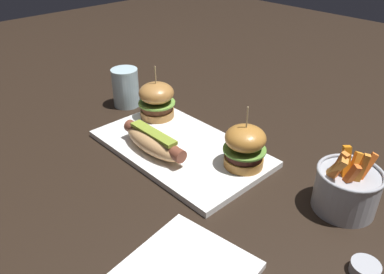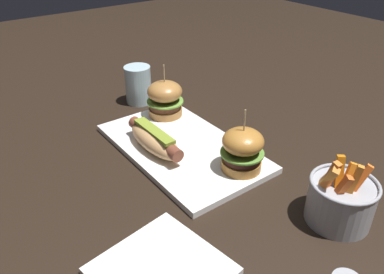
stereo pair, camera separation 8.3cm
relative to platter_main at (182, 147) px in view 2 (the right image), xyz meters
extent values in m
plane|color=black|center=(0.00, 0.00, -0.01)|extent=(3.00, 3.00, 0.00)
cube|color=white|center=(0.00, 0.00, 0.00)|extent=(0.40, 0.23, 0.01)
ellipsoid|color=#E2A86C|center=(-0.02, -0.06, 0.03)|extent=(0.18, 0.06, 0.05)
cylinder|color=brown|center=(-0.02, -0.06, 0.04)|extent=(0.19, 0.03, 0.03)
cube|color=olive|center=(-0.02, -0.06, 0.05)|extent=(0.13, 0.03, 0.01)
cylinder|color=#AB743A|center=(-0.15, 0.05, 0.02)|extent=(0.09, 0.09, 0.02)
cylinder|color=#59311E|center=(-0.15, 0.05, 0.04)|extent=(0.08, 0.08, 0.02)
cylinder|color=#6B9E3D|center=(-0.15, 0.05, 0.05)|extent=(0.09, 0.09, 0.00)
ellipsoid|color=#AB743A|center=(-0.15, 0.05, 0.07)|extent=(0.09, 0.09, 0.05)
cylinder|color=tan|center=(-0.15, 0.05, 0.11)|extent=(0.00, 0.00, 0.06)
cylinder|color=#B47631|center=(0.15, 0.05, 0.02)|extent=(0.08, 0.08, 0.02)
cylinder|color=#432018|center=(0.15, 0.05, 0.04)|extent=(0.08, 0.08, 0.02)
cylinder|color=#609338|center=(0.15, 0.05, 0.05)|extent=(0.09, 0.09, 0.00)
ellipsoid|color=#B47631|center=(0.15, 0.05, 0.07)|extent=(0.08, 0.08, 0.05)
cylinder|color=tan|center=(0.15, 0.05, 0.11)|extent=(0.00, 0.00, 0.06)
cylinder|color=#A8AAB2|center=(0.35, 0.09, 0.03)|extent=(0.11, 0.11, 0.08)
torus|color=#A8AAB2|center=(0.35, 0.09, 0.07)|extent=(0.12, 0.12, 0.01)
cube|color=orange|center=(0.37, 0.09, 0.08)|extent=(0.03, 0.04, 0.08)
cube|color=orange|center=(0.37, 0.08, 0.08)|extent=(0.02, 0.02, 0.08)
cube|color=orange|center=(0.36, 0.08, 0.08)|extent=(0.02, 0.04, 0.08)
cube|color=orange|center=(0.34, 0.06, 0.08)|extent=(0.03, 0.02, 0.08)
cube|color=orange|center=(0.33, 0.06, 0.08)|extent=(0.05, 0.03, 0.08)
cube|color=orange|center=(0.36, 0.07, 0.07)|extent=(0.03, 0.02, 0.07)
cube|color=orange|center=(0.35, 0.08, 0.08)|extent=(0.03, 0.03, 0.09)
cube|color=white|center=(0.27, -0.23, 0.00)|extent=(0.20, 0.20, 0.01)
cylinder|color=silver|center=(-0.28, 0.05, 0.05)|extent=(0.07, 0.07, 0.11)
camera|label=1|loc=(0.56, -0.49, 0.47)|focal=35.74mm
camera|label=2|loc=(0.61, -0.42, 0.47)|focal=35.74mm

